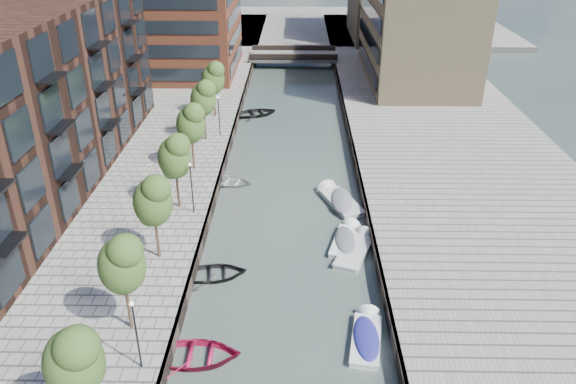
{
  "coord_description": "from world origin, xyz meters",
  "views": [
    {
      "loc": [
        0.62,
        -13.16,
        21.95
      ],
      "look_at": [
        0.0,
        22.66,
        3.5
      ],
      "focal_mm": 35.0,
      "sensor_mm": 36.0,
      "label": 1
    }
  ],
  "objects_px": {
    "sloop_3": "(229,184)",
    "motorboat_2": "(357,249)",
    "tree_4": "(191,122)",
    "sloop_2": "(196,359)",
    "motorboat_1": "(346,239)",
    "motorboat_3": "(366,336)",
    "bridge": "(294,56)",
    "tree_5": "(203,97)",
    "tree_1": "(121,262)",
    "tree_0": "(73,359)",
    "tree_3": "(174,155)",
    "sloop_4": "(256,115)",
    "car": "(374,71)",
    "motorboat_4": "(339,200)",
    "sloop_1": "(214,276)",
    "tree_2": "(152,199)",
    "tree_6": "(213,77)"
  },
  "relations": [
    {
      "from": "motorboat_1",
      "to": "tree_1",
      "type": "bearing_deg",
      "value": -140.19
    },
    {
      "from": "tree_2",
      "to": "motorboat_1",
      "type": "height_order",
      "value": "tree_2"
    },
    {
      "from": "motorboat_2",
      "to": "motorboat_3",
      "type": "bearing_deg",
      "value": -91.73
    },
    {
      "from": "sloop_1",
      "to": "motorboat_4",
      "type": "distance_m",
      "value": 13.72
    },
    {
      "from": "sloop_2",
      "to": "tree_1",
      "type": "bearing_deg",
      "value": 66.94
    },
    {
      "from": "sloop_1",
      "to": "motorboat_4",
      "type": "height_order",
      "value": "motorboat_4"
    },
    {
      "from": "tree_4",
      "to": "tree_3",
      "type": "bearing_deg",
      "value": -90.0
    },
    {
      "from": "tree_3",
      "to": "sloop_2",
      "type": "xyz_separation_m",
      "value": [
        3.72,
        -15.42,
        -5.31
      ]
    },
    {
      "from": "tree_3",
      "to": "sloop_4",
      "type": "distance_m",
      "value": 24.85
    },
    {
      "from": "tree_6",
      "to": "motorboat_2",
      "type": "distance_m",
      "value": 29.31
    },
    {
      "from": "tree_4",
      "to": "car",
      "type": "height_order",
      "value": "tree_4"
    },
    {
      "from": "tree_3",
      "to": "sloop_1",
      "type": "distance_m",
      "value": 10.17
    },
    {
      "from": "tree_1",
      "to": "tree_0",
      "type": "bearing_deg",
      "value": -90.0
    },
    {
      "from": "tree_5",
      "to": "sloop_1",
      "type": "relative_size",
      "value": 1.35
    },
    {
      "from": "bridge",
      "to": "tree_5",
      "type": "xyz_separation_m",
      "value": [
        -8.5,
        -33.0,
        3.92
      ]
    },
    {
      "from": "bridge",
      "to": "sloop_2",
      "type": "relative_size",
      "value": 2.59
    },
    {
      "from": "tree_1",
      "to": "motorboat_3",
      "type": "xyz_separation_m",
      "value": [
        13.14,
        0.39,
        -5.12
      ]
    },
    {
      "from": "motorboat_1",
      "to": "car",
      "type": "xyz_separation_m",
      "value": [
        6.76,
        40.54,
        1.48
      ]
    },
    {
      "from": "tree_6",
      "to": "motorboat_2",
      "type": "xyz_separation_m",
      "value": [
        13.42,
        -25.53,
        -5.21
      ]
    },
    {
      "from": "tree_2",
      "to": "sloop_2",
      "type": "distance_m",
      "value": 10.63
    },
    {
      "from": "sloop_3",
      "to": "motorboat_2",
      "type": "relative_size",
      "value": 0.82
    },
    {
      "from": "tree_1",
      "to": "motorboat_4",
      "type": "xyz_separation_m",
      "value": [
        12.59,
        16.62,
        -5.09
      ]
    },
    {
      "from": "tree_1",
      "to": "tree_3",
      "type": "bearing_deg",
      "value": 90.0
    },
    {
      "from": "sloop_1",
      "to": "sloop_3",
      "type": "relative_size",
      "value": 1.03
    },
    {
      "from": "tree_4",
      "to": "sloop_2",
      "type": "bearing_deg",
      "value": -80.58
    },
    {
      "from": "tree_1",
      "to": "motorboat_2",
      "type": "bearing_deg",
      "value": 35.21
    },
    {
      "from": "tree_3",
      "to": "sloop_2",
      "type": "distance_m",
      "value": 16.73
    },
    {
      "from": "motorboat_1",
      "to": "motorboat_3",
      "type": "xyz_separation_m",
      "value": [
        0.38,
        -10.24,
        -0.0
      ]
    },
    {
      "from": "tree_0",
      "to": "tree_1",
      "type": "bearing_deg",
      "value": 90.0
    },
    {
      "from": "sloop_4",
      "to": "car",
      "type": "xyz_separation_m",
      "value": [
        15.23,
        13.28,
        1.67
      ]
    },
    {
      "from": "sloop_2",
      "to": "motorboat_2",
      "type": "height_order",
      "value": "motorboat_2"
    },
    {
      "from": "sloop_4",
      "to": "sloop_3",
      "type": "bearing_deg",
      "value": 153.89
    },
    {
      "from": "tree_1",
      "to": "motorboat_3",
      "type": "height_order",
      "value": "tree_1"
    },
    {
      "from": "motorboat_2",
      "to": "motorboat_1",
      "type": "bearing_deg",
      "value": 119.52
    },
    {
      "from": "sloop_4",
      "to": "motorboat_3",
      "type": "bearing_deg",
      "value": 170.77
    },
    {
      "from": "tree_3",
      "to": "sloop_4",
      "type": "height_order",
      "value": "tree_3"
    },
    {
      "from": "tree_6",
      "to": "motorboat_4",
      "type": "bearing_deg",
      "value": -55.59
    },
    {
      "from": "sloop_3",
      "to": "tree_3",
      "type": "bearing_deg",
      "value": 161.71
    },
    {
      "from": "tree_5",
      "to": "car",
      "type": "distance_m",
      "value": 30.52
    },
    {
      "from": "sloop_1",
      "to": "sloop_2",
      "type": "distance_m",
      "value": 7.58
    },
    {
      "from": "sloop_3",
      "to": "motorboat_4",
      "type": "bearing_deg",
      "value": -98.99
    },
    {
      "from": "tree_5",
      "to": "sloop_1",
      "type": "bearing_deg",
      "value": -80.35
    },
    {
      "from": "tree_4",
      "to": "sloop_3",
      "type": "height_order",
      "value": "tree_4"
    },
    {
      "from": "tree_5",
      "to": "motorboat_4",
      "type": "relative_size",
      "value": 1.04
    },
    {
      "from": "sloop_1",
      "to": "motorboat_1",
      "type": "height_order",
      "value": "motorboat_1"
    },
    {
      "from": "sloop_1",
      "to": "tree_2",
      "type": "bearing_deg",
      "value": 67.71
    },
    {
      "from": "tree_4",
      "to": "sloop_2",
      "type": "distance_m",
      "value": 23.34
    },
    {
      "from": "tree_1",
      "to": "sloop_4",
      "type": "relative_size",
      "value": 1.17
    },
    {
      "from": "sloop_1",
      "to": "tree_5",
      "type": "bearing_deg",
      "value": 0.16
    },
    {
      "from": "tree_2",
      "to": "motorboat_2",
      "type": "height_order",
      "value": "tree_2"
    }
  ]
}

